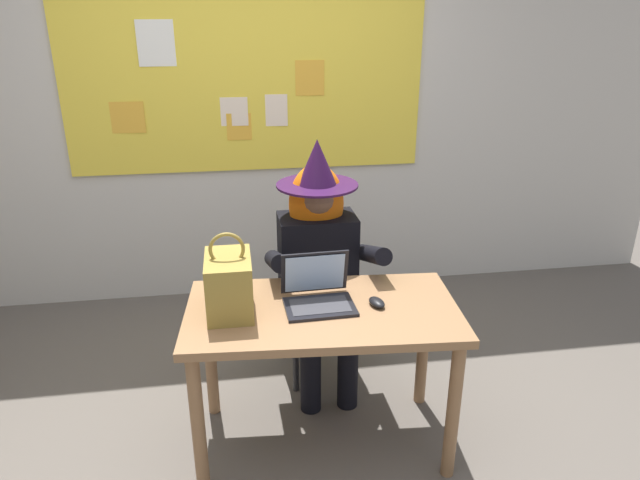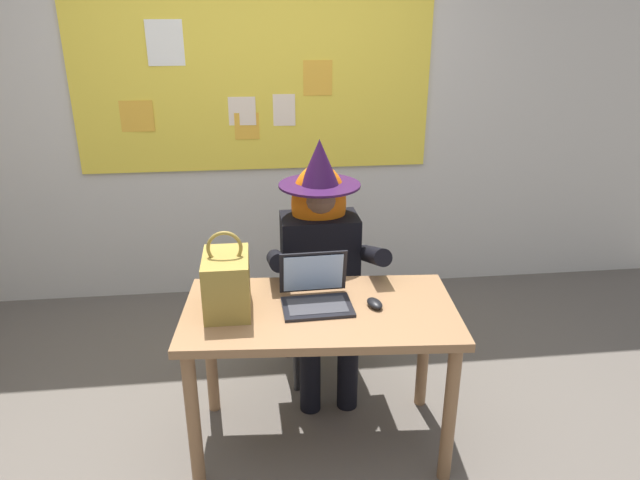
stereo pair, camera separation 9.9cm
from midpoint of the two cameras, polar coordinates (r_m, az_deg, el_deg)
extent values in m
plane|color=#5B544C|center=(3.03, -5.60, -19.51)|extent=(24.00, 24.00, 0.00)
cube|color=beige|center=(4.09, -7.94, 13.44)|extent=(6.33, 0.10, 2.82)
cube|color=yellow|center=(4.01, -8.02, 15.25)|extent=(2.40, 0.02, 1.20)
cube|color=white|center=(4.01, -16.68, 18.19)|extent=(0.23, 0.01, 0.28)
cube|color=gold|center=(4.03, -1.74, 15.75)|extent=(0.20, 0.01, 0.23)
cube|color=#F4E0C6|center=(4.03, -9.43, 12.44)|extent=(0.21, 0.02, 0.19)
cube|color=#F4E0C6|center=(4.04, -5.10, 12.68)|extent=(0.16, 0.01, 0.21)
cube|color=gold|center=(4.10, -19.26, 11.39)|extent=(0.23, 0.01, 0.21)
cube|color=gold|center=(4.05, -8.72, 11.03)|extent=(0.17, 0.00, 0.18)
cube|color=#8E6642|center=(2.63, -0.82, -7.19)|extent=(1.28, 0.75, 0.04)
cylinder|color=#8E6642|center=(2.64, -13.10, -17.43)|extent=(0.06, 0.06, 0.70)
cylinder|color=#8E6642|center=(2.70, 12.00, -16.28)|extent=(0.06, 0.06, 0.70)
cylinder|color=#8E6642|center=(3.07, -11.76, -11.08)|extent=(0.06, 0.06, 0.70)
cylinder|color=#8E6642|center=(3.13, 9.28, -10.26)|extent=(0.06, 0.06, 0.70)
cube|color=black|center=(3.31, -1.07, -6.58)|extent=(0.46, 0.46, 0.04)
cube|color=black|center=(3.37, -1.85, -1.41)|extent=(0.38, 0.08, 0.45)
cylinder|color=#262628|center=(3.32, 2.56, -10.95)|extent=(0.04, 0.04, 0.40)
cylinder|color=#262628|center=(3.25, -3.31, -11.75)|extent=(0.04, 0.04, 0.40)
cylinder|color=#262628|center=(3.60, 0.98, -8.11)|extent=(0.04, 0.04, 0.40)
cylinder|color=#262628|center=(3.54, -4.40, -8.77)|extent=(0.04, 0.04, 0.40)
cylinder|color=black|center=(3.13, 1.84, -12.76)|extent=(0.11, 0.11, 0.44)
cylinder|color=black|center=(3.10, -1.88, -13.12)|extent=(0.11, 0.11, 0.44)
cylinder|color=black|center=(3.14, 1.28, -7.26)|extent=(0.16, 0.42, 0.15)
cylinder|color=black|center=(3.11, -2.37, -7.56)|extent=(0.16, 0.42, 0.15)
cube|color=black|center=(3.20, -1.15, -2.01)|extent=(0.42, 0.27, 0.52)
cylinder|color=black|center=(3.00, 4.23, -1.43)|extent=(0.10, 0.46, 0.24)
cylinder|color=black|center=(2.92, -5.34, -2.09)|extent=(0.10, 0.46, 0.24)
sphere|color=brown|center=(3.08, -1.20, 4.14)|extent=(0.20, 0.20, 0.20)
ellipsoid|color=orange|center=(3.12, -1.28, 3.60)|extent=(0.30, 0.22, 0.44)
cylinder|color=#2D0F38|center=(3.05, -1.21, 5.48)|extent=(0.44, 0.44, 0.01)
cone|color=#2D0F38|center=(3.02, -1.23, 7.70)|extent=(0.21, 0.21, 0.24)
cube|color=black|center=(2.62, -1.10, -6.65)|extent=(0.32, 0.23, 0.01)
cube|color=#333338|center=(2.61, -1.10, -6.50)|extent=(0.27, 0.17, 0.00)
cube|color=black|center=(2.68, -1.60, -3.18)|extent=(0.32, 0.06, 0.22)
cube|color=#99B7E0|center=(2.67, -1.57, -3.31)|extent=(0.28, 0.05, 0.19)
ellipsoid|color=black|center=(2.64, 4.58, -6.19)|extent=(0.08, 0.12, 0.03)
cube|color=olive|center=(2.58, -10.09, -4.41)|extent=(0.20, 0.30, 0.26)
torus|color=olive|center=(2.51, -10.34, -0.93)|extent=(0.16, 0.02, 0.16)
camera|label=1|loc=(0.05, -91.01, -0.41)|focal=32.29mm
camera|label=2|loc=(0.05, 88.99, 0.41)|focal=32.29mm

